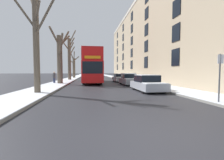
# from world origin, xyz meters

# --- Properties ---
(ground_plane) EXTENTS (320.00, 320.00, 0.00)m
(ground_plane) POSITION_xyz_m (0.00, 0.00, 0.00)
(ground_plane) COLOR #28282D
(sidewalk_left) EXTENTS (2.84, 130.00, 0.16)m
(sidewalk_left) POSITION_xyz_m (-5.77, 53.00, 0.08)
(sidewalk_left) COLOR gray
(sidewalk_left) RESTS_ON ground
(sidewalk_right) EXTENTS (2.84, 130.00, 0.16)m
(sidewalk_right) POSITION_xyz_m (5.77, 53.00, 0.08)
(sidewalk_right) COLOR gray
(sidewalk_right) RESTS_ON ground
(terrace_facade_right) EXTENTS (9.10, 46.26, 15.63)m
(terrace_facade_right) POSITION_xyz_m (11.69, 27.12, 7.82)
(terrace_facade_right) COLOR tan
(terrace_facade_right) RESTS_ON ground
(bare_tree_left_0) EXTENTS (3.12, 3.67, 8.15)m
(bare_tree_left_0) POSITION_xyz_m (-5.34, 7.88, 4.25)
(bare_tree_left_0) COLOR brown
(bare_tree_left_0) RESTS_ON ground
(bare_tree_left_1) EXTENTS (2.24, 3.75, 7.06)m
(bare_tree_left_1) POSITION_xyz_m (-5.35, 16.53, 3.55)
(bare_tree_left_1) COLOR brown
(bare_tree_left_1) RESTS_ON ground
(bare_tree_left_2) EXTENTS (2.31, 3.64, 9.84)m
(bare_tree_left_2) POSITION_xyz_m (-5.38, 26.23, 4.46)
(bare_tree_left_2) COLOR brown
(bare_tree_left_2) RESTS_ON ground
(bare_tree_left_3) EXTENTS (2.97, 2.91, 6.69)m
(bare_tree_left_3) POSITION_xyz_m (-5.60, 36.23, 3.05)
(bare_tree_left_3) COLOR brown
(bare_tree_left_3) RESTS_ON ground
(double_decker_bus) EXTENTS (2.61, 11.42, 4.58)m
(double_decker_bus) POSITION_xyz_m (-1.25, 19.41, 2.58)
(double_decker_bus) COLOR red
(double_decker_bus) RESTS_ON ground
(parked_car_0) EXTENTS (1.89, 4.17, 1.39)m
(parked_car_0) POSITION_xyz_m (3.26, 8.59, 0.64)
(parked_car_0) COLOR #9EA3AD
(parked_car_0) RESTS_ON ground
(parked_car_1) EXTENTS (1.75, 4.09, 1.46)m
(parked_car_1) POSITION_xyz_m (3.26, 14.70, 0.67)
(parked_car_1) COLOR slate
(parked_car_1) RESTS_ON ground
(parked_car_2) EXTENTS (1.82, 4.20, 1.35)m
(parked_car_2) POSITION_xyz_m (3.26, 20.60, 0.63)
(parked_car_2) COLOR #9EA3AD
(parked_car_2) RESTS_ON ground
(pedestrian_left_sidewalk) EXTENTS (0.37, 0.37, 1.68)m
(pedestrian_left_sidewalk) POSITION_xyz_m (-6.31, 17.38, 0.92)
(pedestrian_left_sidewalk) COLOR navy
(pedestrian_left_sidewalk) RESTS_ON ground
(street_sign_post) EXTENTS (0.32, 0.07, 2.50)m
(street_sign_post) POSITION_xyz_m (4.65, 2.86, 1.44)
(street_sign_post) COLOR #4C4F54
(street_sign_post) RESTS_ON ground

